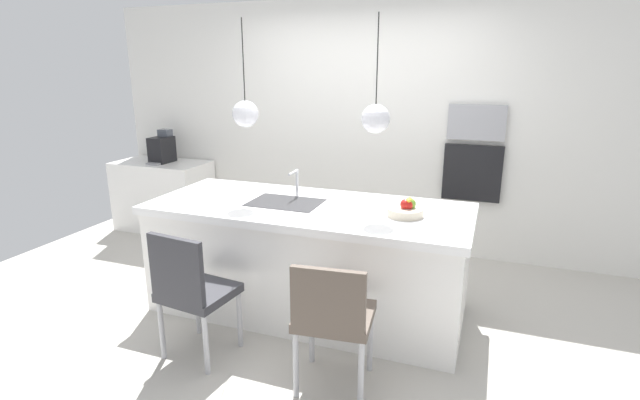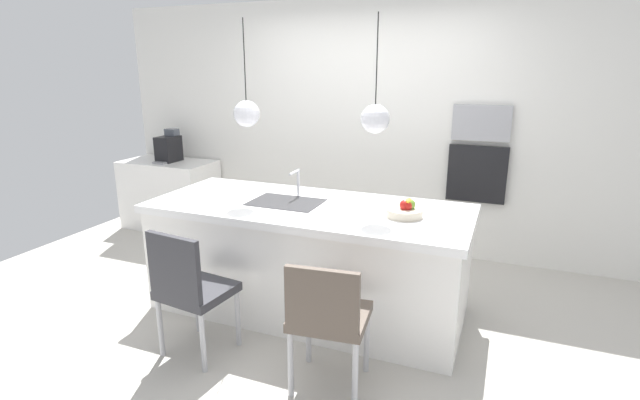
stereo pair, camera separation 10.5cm
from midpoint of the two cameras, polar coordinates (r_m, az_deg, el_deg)
name	(u,v)px [view 2 (the right image)]	position (r m, az deg, el deg)	size (l,w,h in m)	color
floor	(309,308)	(4.03, -0.59, -12.78)	(6.60, 6.60, 0.00)	#BCB7AD
back_wall	(369,127)	(5.14, 6.54, 8.65)	(6.00, 0.10, 2.60)	silver
kitchen_island	(308,258)	(3.84, -0.61, -6.92)	(2.49, 1.04, 0.89)	white
sink_basin	(286,203)	(3.77, -3.32, -0.34)	(0.56, 0.40, 0.02)	#2D2D30
faucet	(297,179)	(3.92, -2.02, 2.53)	(0.02, 0.17, 0.22)	silver
fruit_bowl	(405,210)	(3.45, 11.05, -1.17)	(0.26, 0.27, 0.15)	beige
side_counter	(170,194)	(6.10, -17.03, 0.66)	(1.10, 0.60, 0.83)	white
coffee_machine	(169,148)	(5.96, -17.20, 5.97)	(0.20, 0.35, 0.38)	black
microwave	(482,123)	(4.88, 19.39, 8.72)	(0.54, 0.08, 0.34)	#9E9EA3
oven	(477,174)	(4.96, 18.87, 2.99)	(0.56, 0.08, 0.56)	black
chair_near	(190,287)	(3.31, -14.44, -10.02)	(0.49, 0.47, 0.91)	#333338
chair_middle	(328,316)	(2.89, 2.02, -13.68)	(0.49, 0.47, 0.86)	brown
pendant_light_left	(247,113)	(3.79, -7.99, 10.23)	(0.20, 0.20, 0.80)	silver
pendant_light_right	(375,119)	(3.40, 7.52, 9.63)	(0.20, 0.20, 0.80)	silver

